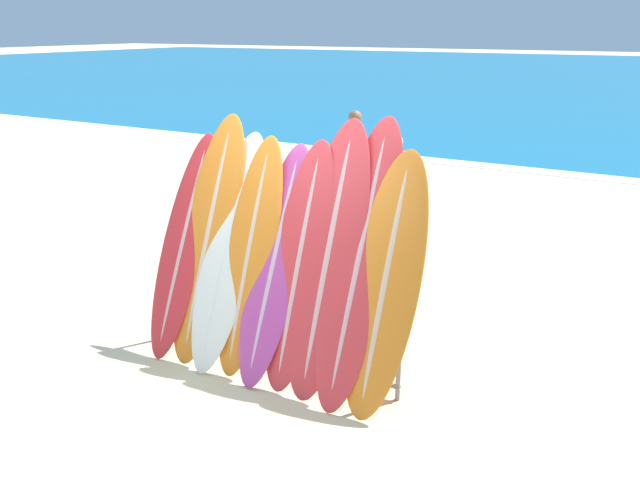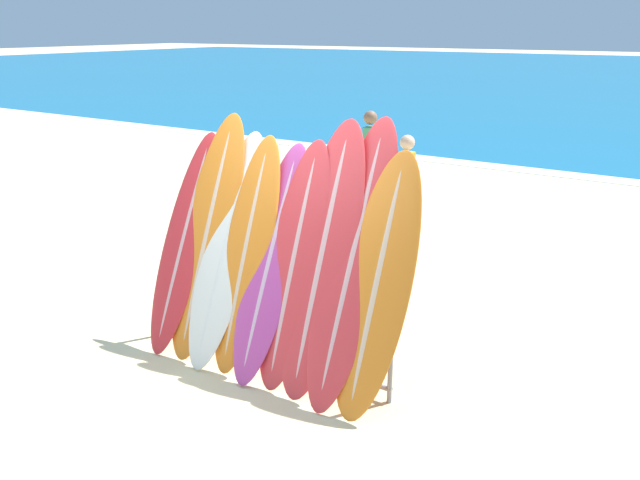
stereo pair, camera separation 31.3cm
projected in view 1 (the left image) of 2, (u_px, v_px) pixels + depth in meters
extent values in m
plane|color=beige|center=(236.00, 375.00, 5.45)|extent=(160.00, 160.00, 0.00)
cube|color=#146693|center=(618.00, 76.00, 38.01)|extent=(120.00, 60.00, 0.00)
cube|color=white|center=(501.00, 167.00, 13.41)|extent=(120.00, 0.60, 0.01)
cylinder|color=slate|center=(174.00, 292.00, 6.00)|extent=(0.04, 0.04, 0.93)
cylinder|color=slate|center=(400.00, 350.00, 4.94)|extent=(0.04, 0.04, 0.93)
cylinder|color=slate|center=(275.00, 272.00, 5.33)|extent=(2.36, 0.04, 0.04)
cylinder|color=slate|center=(277.00, 353.00, 5.58)|extent=(2.36, 0.04, 0.04)
ellipsoid|color=red|center=(184.00, 244.00, 5.76)|extent=(0.49, 0.99, 1.96)
ellipsoid|color=#D19A9C|center=(184.00, 244.00, 5.76)|extent=(0.09, 0.96, 1.88)
ellipsoid|color=orange|center=(208.00, 238.00, 5.65)|extent=(0.59, 0.97, 2.15)
ellipsoid|color=beige|center=(208.00, 238.00, 5.65)|extent=(0.11, 0.94, 2.06)
ellipsoid|color=silver|center=(229.00, 251.00, 5.53)|extent=(0.54, 1.04, 2.01)
ellipsoid|color=silver|center=(229.00, 251.00, 5.53)|extent=(0.10, 1.01, 1.93)
ellipsoid|color=orange|center=(250.00, 256.00, 5.41)|extent=(0.50, 0.87, 2.01)
ellipsoid|color=beige|center=(250.00, 256.00, 5.41)|extent=(0.09, 0.85, 1.93)
ellipsoid|color=#B23D8E|center=(275.00, 264.00, 5.30)|extent=(0.49, 1.00, 1.95)
ellipsoid|color=#CAA1BE|center=(275.00, 264.00, 5.30)|extent=(0.09, 0.97, 1.88)
ellipsoid|color=red|center=(300.00, 265.00, 5.19)|extent=(0.51, 0.87, 2.01)
ellipsoid|color=#D59E9F|center=(300.00, 265.00, 5.19)|extent=(0.09, 0.84, 1.94)
ellipsoid|color=red|center=(328.00, 259.00, 5.08)|extent=(0.59, 0.97, 2.19)
ellipsoid|color=#D59E9F|center=(328.00, 259.00, 5.08)|extent=(0.11, 0.94, 2.11)
ellipsoid|color=red|center=(359.00, 262.00, 4.97)|extent=(0.54, 1.11, 2.22)
ellipsoid|color=#D59E9F|center=(359.00, 262.00, 4.97)|extent=(0.10, 1.07, 2.13)
ellipsoid|color=orange|center=(386.00, 284.00, 4.84)|extent=(0.57, 0.91, 1.99)
ellipsoid|color=beige|center=(386.00, 284.00, 4.84)|extent=(0.10, 0.88, 1.92)
cylinder|color=beige|center=(396.00, 215.00, 8.80)|extent=(0.10, 0.10, 0.72)
cylinder|color=beige|center=(389.00, 218.00, 8.70)|extent=(0.10, 0.10, 0.72)
cube|color=#CC4C3D|center=(393.00, 199.00, 8.67)|extent=(0.17, 0.23, 0.22)
cube|color=gold|center=(394.00, 172.00, 8.54)|extent=(0.19, 0.25, 0.56)
sphere|color=beige|center=(396.00, 142.00, 8.41)|extent=(0.20, 0.20, 0.20)
cylinder|color=#846047|center=(356.00, 186.00, 10.29)|extent=(0.11, 0.11, 0.77)
cylinder|color=#846047|center=(352.00, 188.00, 10.15)|extent=(0.11, 0.11, 0.77)
cube|color=#385693|center=(354.00, 171.00, 10.13)|extent=(0.15, 0.23, 0.23)
cube|color=#42996B|center=(355.00, 145.00, 10.00)|extent=(0.16, 0.24, 0.61)
sphere|color=#846047|center=(355.00, 117.00, 9.85)|extent=(0.22, 0.22, 0.22)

